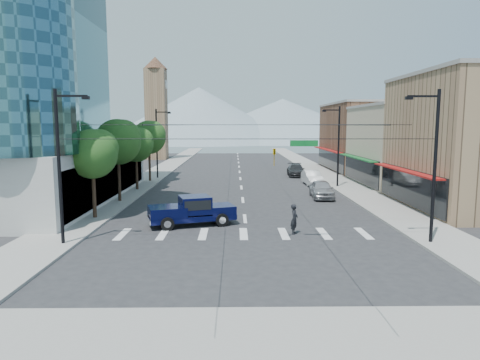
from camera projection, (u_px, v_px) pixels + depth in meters
The scene contains 21 objects.
ground at pixel (247, 240), 26.11m from camera, with size 160.00×160.00×0.00m, color #28282B.
sidewalk_left at pixel (161, 170), 65.60m from camera, with size 4.00×120.00×0.15m, color gray.
sidewalk_right at pixel (317, 170), 65.92m from camera, with size 4.00×120.00×0.15m, color gray.
sidewalk_cross at pixel (258, 335), 14.20m from camera, with size 28.00×4.00×0.15m, color gray.
shop_mid at pixel (413, 146), 49.59m from camera, with size 12.00×14.00×9.00m, color tan.
shop_far at pixel (370, 138), 65.39m from camera, with size 12.00×18.00×10.00m, color brown.
clock_tower at pixel (156, 106), 86.00m from camera, with size 4.80×4.80×20.40m.
mountain_left at pixel (199, 115), 173.23m from camera, with size 80.00×80.00×22.00m, color gray.
mountain_right at pixel (282, 120), 183.87m from camera, with size 90.00×90.00×18.00m, color gray.
tree_near at pixel (94, 152), 31.36m from camera, with size 3.65×3.64×6.71m.
tree_midnear at pixel (120, 141), 38.23m from camera, with size 4.09×4.09×7.52m.
tree_midfar at pixel (137, 144), 45.24m from camera, with size 3.65×3.64×6.71m.
tree_far at pixel (150, 136), 52.11m from camera, with size 4.09×4.09×7.52m.
signal_rig at pixel (251, 166), 24.52m from camera, with size 21.80×0.20×9.00m.
lamp_pole_nw at pixel (158, 141), 55.08m from camera, with size 2.00×0.25×9.00m.
lamp_pole_ne at pixel (337, 143), 47.43m from camera, with size 2.00×0.25×9.00m.
pickup_truck at pixel (192, 210), 29.88m from camera, with size 6.40×3.82×2.05m.
pedestrian at pixel (294, 219), 27.47m from camera, with size 0.71×0.47×1.95m, color black.
parked_car_near at pixel (322, 189), 41.00m from camera, with size 2.00×4.98×1.70m, color #9F9FA4.
parked_car_mid at pixel (312, 178), 50.03m from camera, with size 1.77×5.07×1.67m, color white.
parked_car_far at pixel (296, 170), 58.65m from camera, with size 2.27×5.59×1.62m, color #2A2A2C.
Camera 1 is at (-0.79, -25.41, 7.01)m, focal length 32.00 mm.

